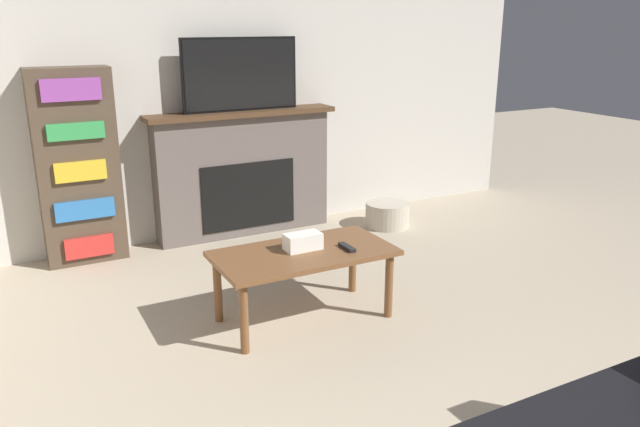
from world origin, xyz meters
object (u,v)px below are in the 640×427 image
coffee_table (304,260)px  bookshelf (78,167)px  tv (241,74)px  storage_basket (387,214)px  fireplace (243,173)px

coffee_table → bookshelf: 2.00m
tv → bookshelf: (-1.31, -0.00, -0.62)m
tv → coffee_table: size_ratio=0.91×
tv → storage_basket: (1.18, -0.42, -1.24)m
tv → storage_basket: bearing=-19.4°
storage_basket → fireplace: bearing=159.8°
bookshelf → storage_basket: size_ratio=3.74×
fireplace → storage_basket: size_ratio=4.10×
fireplace → coffee_table: size_ratio=1.49×
coffee_table → bookshelf: size_ratio=0.74×
tv → bookshelf: size_ratio=0.67×
storage_basket → bookshelf: bearing=170.6°
fireplace → bookshelf: bookshelf is taller
fireplace → tv: bearing=-90.0°
bookshelf → fireplace: bearing=1.0°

